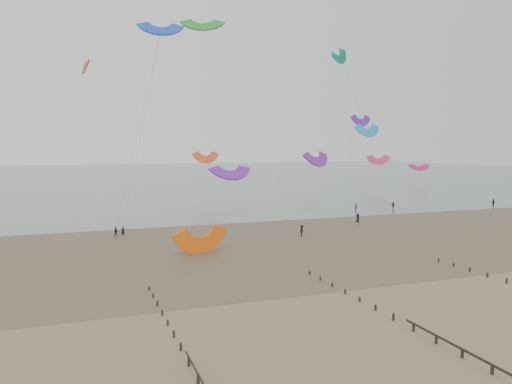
% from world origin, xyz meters
% --- Properties ---
extents(ground, '(500.00, 500.00, 0.00)m').
position_xyz_m(ground, '(0.00, 0.00, 0.00)').
color(ground, brown).
rests_on(ground, ground).
extents(sea_and_shore, '(500.00, 665.00, 0.03)m').
position_xyz_m(sea_and_shore, '(-4.08, 34.40, 0.01)').
color(sea_and_shore, '#475654').
rests_on(sea_and_shore, ground).
extents(kitesurfer_lead, '(0.62, 0.46, 1.58)m').
position_xyz_m(kitesurfer_lead, '(-13.66, 43.69, 0.79)').
color(kitesurfer_lead, black).
rests_on(kitesurfer_lead, ground).
extents(kitesurfers, '(106.20, 25.34, 1.83)m').
position_xyz_m(kitesurfers, '(28.31, 47.89, 0.85)').
color(kitesurfers, black).
rests_on(kitesurfers, ground).
extents(grounded_kite, '(8.65, 7.67, 3.97)m').
position_xyz_m(grounded_kite, '(-4.77, 27.37, 0.00)').
color(grounded_kite, orange).
rests_on(grounded_kite, ground).
extents(kites_airborne, '(237.26, 112.93, 40.22)m').
position_xyz_m(kites_airborne, '(-14.95, 90.64, 21.67)').
color(kites_airborne, '#AB165E').
rests_on(kites_airborne, ground).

